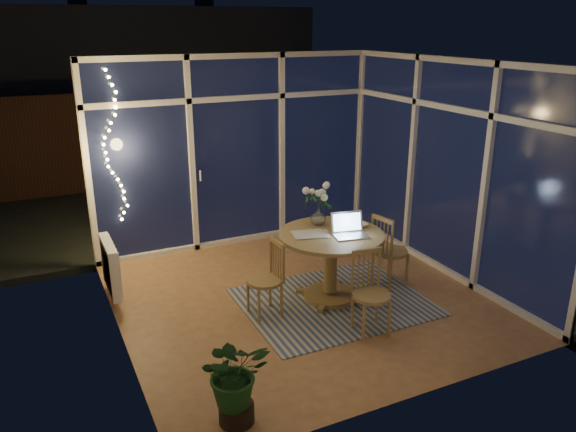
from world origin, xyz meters
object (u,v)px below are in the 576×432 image
(dining_table, at_px, (330,267))
(chair_front, at_px, (372,294))
(flower_vase, at_px, (318,216))
(chair_right, at_px, (391,250))
(laptop, at_px, (351,225))
(potted_plant, at_px, (235,380))
(chair_left, at_px, (264,279))

(dining_table, xyz_separation_m, chair_front, (0.01, -0.81, 0.04))
(dining_table, distance_m, flower_vase, 0.59)
(chair_right, bearing_deg, dining_table, 78.22)
(chair_right, distance_m, laptop, 0.84)
(chair_front, height_order, potted_plant, chair_front)
(chair_left, relative_size, potted_plant, 1.11)
(potted_plant, bearing_deg, chair_left, 59.22)
(chair_front, distance_m, laptop, 0.82)
(laptop, bearing_deg, potted_plant, -132.38)
(dining_table, height_order, chair_left, chair_left)
(dining_table, height_order, chair_right, chair_right)
(chair_right, bearing_deg, flower_vase, 56.88)
(laptop, height_order, flower_vase, laptop)
(flower_vase, bearing_deg, potted_plant, -133.09)
(dining_table, height_order, flower_vase, flower_vase)
(chair_left, distance_m, laptop, 1.09)
(chair_front, xyz_separation_m, laptop, (0.13, 0.64, 0.49))
(chair_front, distance_m, flower_vase, 1.22)
(dining_table, xyz_separation_m, chair_right, (0.81, 0.00, 0.06))
(dining_table, height_order, laptop, laptop)
(laptop, bearing_deg, chair_right, 25.94)
(potted_plant, bearing_deg, laptop, 36.00)
(laptop, bearing_deg, chair_left, -176.78)
(dining_table, height_order, potted_plant, dining_table)
(chair_right, xyz_separation_m, flower_vase, (-0.80, 0.31, 0.45))
(dining_table, relative_size, flower_vase, 5.53)
(laptop, distance_m, flower_vase, 0.50)
(flower_vase, distance_m, potted_plant, 2.53)
(dining_table, bearing_deg, potted_plant, -138.43)
(chair_right, distance_m, flower_vase, 0.97)
(chair_front, relative_size, laptop, 2.44)
(chair_right, distance_m, potted_plant, 2.91)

